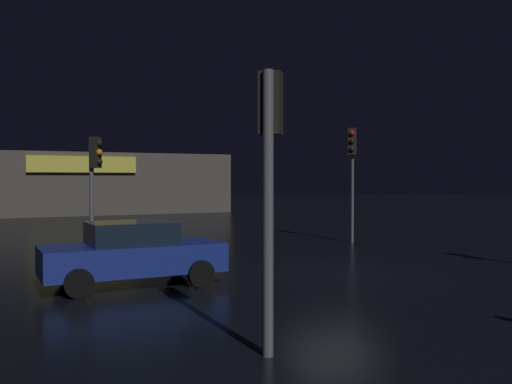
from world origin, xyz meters
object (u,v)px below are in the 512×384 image
traffic_signal_main (352,157)px  car_near (133,253)px  traffic_signal_cross_left (94,172)px  store_building (73,183)px  traffic_signal_opposite (270,159)px

traffic_signal_main → car_near: (-9.98, -5.10, -2.64)m
traffic_signal_main → traffic_signal_cross_left: traffic_signal_main is taller
store_building → traffic_signal_cross_left: bearing=-96.4°
traffic_signal_cross_left → store_building: bearing=83.6°
store_building → traffic_signal_cross_left: 25.66m
traffic_signal_main → car_near: 11.51m
traffic_signal_main → traffic_signal_opposite: (-9.44, -11.18, -0.57)m
store_building → car_near: size_ratio=5.15×
traffic_signal_cross_left → car_near: size_ratio=0.92×
store_building → traffic_signal_opposite: bearing=-93.7°
traffic_signal_main → car_near: traffic_signal_main is taller
store_building → traffic_signal_main: size_ratio=4.81×
store_building → car_near: 31.13m
traffic_signal_main → traffic_signal_cross_left: 9.93m
traffic_signal_cross_left → traffic_signal_main: bearing=-2.1°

